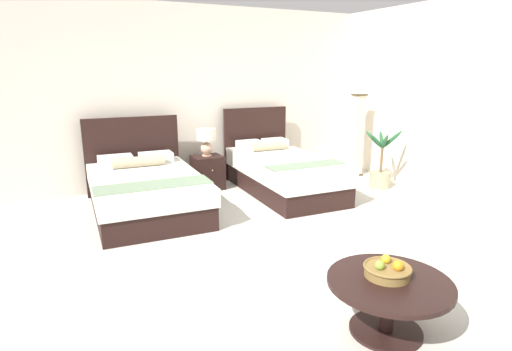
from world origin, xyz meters
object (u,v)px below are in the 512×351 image
(bed_near_window, at_px, (145,190))
(bed_near_corner, at_px, (282,172))
(floor_lamp_corner, at_px, (357,136))
(potted_palm, at_px, (381,171))
(table_lamp, at_px, (206,139))
(nightstand, at_px, (208,172))
(fruit_bowl, at_px, (387,270))
(coffee_table, at_px, (389,294))

(bed_near_window, relative_size, bed_near_corner, 0.95)
(bed_near_corner, bearing_deg, floor_lamp_corner, 9.97)
(bed_near_corner, bearing_deg, bed_near_window, 179.95)
(bed_near_window, height_order, floor_lamp_corner, floor_lamp_corner)
(bed_near_window, xyz_separation_m, potted_palm, (3.65, -0.52, -0.03))
(bed_near_window, relative_size, table_lamp, 5.00)
(bed_near_window, xyz_separation_m, table_lamp, (1.13, 0.68, 0.50))
(nightstand, xyz_separation_m, table_lamp, (0.00, 0.02, 0.54))
(bed_near_corner, relative_size, potted_palm, 2.42)
(bed_near_corner, bearing_deg, fruit_bowl, -107.68)
(floor_lamp_corner, bearing_deg, coffee_table, -126.54)
(coffee_table, xyz_separation_m, fruit_bowl, (0.02, 0.05, 0.16))
(table_lamp, relative_size, coffee_table, 0.48)
(bed_near_window, height_order, potted_palm, bed_near_window)
(coffee_table, bearing_deg, bed_near_corner, 72.24)
(table_lamp, relative_size, potted_palm, 0.46)
(nightstand, xyz_separation_m, fruit_bowl, (-0.11, -4.11, 0.20))
(bed_near_window, bearing_deg, potted_palm, -8.03)
(floor_lamp_corner, relative_size, potted_palm, 1.54)
(bed_near_window, height_order, table_lamp, bed_near_window)
(table_lamp, bearing_deg, nightstand, -90.00)
(fruit_bowl, relative_size, floor_lamp_corner, 0.24)
(floor_lamp_corner, distance_m, potted_palm, 0.94)
(nightstand, bearing_deg, bed_near_window, -149.64)
(table_lamp, bearing_deg, floor_lamp_corner, -8.18)
(nightstand, relative_size, coffee_table, 0.60)
(floor_lamp_corner, height_order, potted_palm, floor_lamp_corner)
(bed_near_window, relative_size, fruit_bowl, 6.23)
(floor_lamp_corner, bearing_deg, table_lamp, 171.82)
(coffee_table, distance_m, potted_palm, 4.00)
(bed_near_corner, xyz_separation_m, nightstand, (-0.98, 0.66, -0.05))
(nightstand, relative_size, table_lamp, 1.24)
(bed_near_window, bearing_deg, fruit_bowl, -73.64)
(nightstand, distance_m, table_lamp, 0.54)
(potted_palm, bearing_deg, nightstand, 155.03)
(coffee_table, relative_size, fruit_bowl, 2.58)
(table_lamp, bearing_deg, bed_near_window, -148.88)
(table_lamp, height_order, fruit_bowl, table_lamp)
(nightstand, bearing_deg, coffee_table, -91.89)
(coffee_table, height_order, potted_palm, potted_palm)
(table_lamp, distance_m, floor_lamp_corner, 2.71)
(bed_near_corner, height_order, table_lamp, bed_near_corner)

